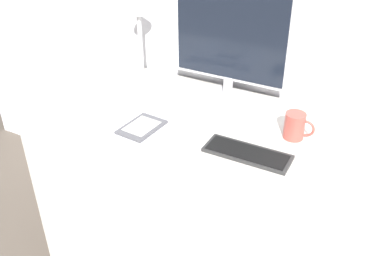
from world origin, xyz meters
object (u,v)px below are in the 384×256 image
laptop (141,127)px  desk_lamp (140,30)px  coffee_mug (295,126)px  keyboard (247,153)px  ereader (142,127)px  monitor (230,38)px

laptop → desk_lamp: desk_lamp is taller
desk_lamp → coffee_mug: 0.83m
laptop → desk_lamp: (-0.26, 0.40, 0.22)m
laptop → keyboard: bearing=4.8°
laptop → coffee_mug: coffee_mug is taller
laptop → ereader: (0.02, -0.02, 0.02)m
ereader → desk_lamp: bearing=123.2°
keyboard → ereader: bearing=-172.3°
monitor → laptop: bearing=-112.4°
keyboard → laptop: laptop is taller
monitor → laptop: size_ratio=1.43×
desk_lamp → coffee_mug: bearing=-12.8°
laptop → desk_lamp: 0.53m
monitor → laptop: 0.52m
monitor → ereader: monitor is taller
laptop → coffee_mug: size_ratio=3.14×
keyboard → ereader: size_ratio=1.69×
laptop → desk_lamp: bearing=122.8°
keyboard → coffee_mug: size_ratio=2.70×
keyboard → coffee_mug: bearing=59.0°
laptop → ereader: 0.03m
keyboard → desk_lamp: 0.80m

